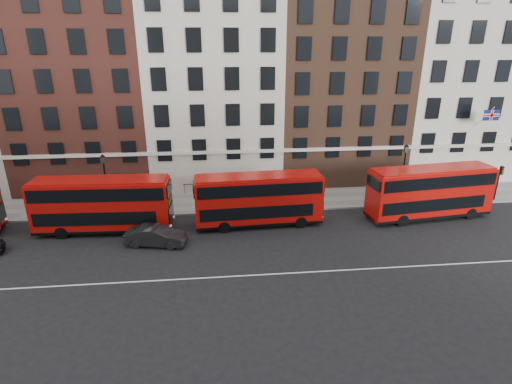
{
  "coord_description": "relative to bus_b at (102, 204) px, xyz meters",
  "views": [
    {
      "loc": [
        -0.02,
        -23.73,
        13.83
      ],
      "look_at": [
        2.92,
        5.0,
        3.0
      ],
      "focal_mm": 28.0,
      "sensor_mm": 36.0,
      "label": 1
    }
  ],
  "objects": [
    {
      "name": "bus_d",
      "position": [
        26.22,
        -0.01,
        0.04
      ],
      "size": [
        10.63,
        3.71,
        4.37
      ],
      "rotation": [
        0.0,
        0.0,
        0.12
      ],
      "color": "#B40D09",
      "rests_on": "ground"
    },
    {
      "name": "building_terrace",
      "position": [
        8.54,
        12.43,
        7.93
      ],
      "size": [
        64.0,
        11.95,
        22.0
      ],
      "color": "#AEA597",
      "rests_on": "ground"
    },
    {
      "name": "pavement",
      "position": [
        8.85,
        5.05,
        -2.23
      ],
      "size": [
        80.0,
        5.0,
        0.15
      ],
      "primitive_type": "cube",
      "color": "gray",
      "rests_on": "ground"
    },
    {
      "name": "road_centre_line",
      "position": [
        8.85,
        -7.45,
        -2.3
      ],
      "size": [
        70.0,
        0.12,
        0.01
      ],
      "primitive_type": "cube",
      "color": "white",
      "rests_on": "ground"
    },
    {
      "name": "car_front",
      "position": [
        4.25,
        -2.68,
        -1.59
      ],
      "size": [
        4.58,
        2.3,
        1.44
      ],
      "primitive_type": "imported",
      "rotation": [
        0.0,
        0.0,
        1.39
      ],
      "color": "#242427",
      "rests_on": "ground"
    },
    {
      "name": "ground",
      "position": [
        8.85,
        -5.45,
        -2.31
      ],
      "size": [
        120.0,
        120.0,
        0.0
      ],
      "primitive_type": "plane",
      "color": "black",
      "rests_on": "ground"
    },
    {
      "name": "iron_railings",
      "position": [
        8.85,
        7.25,
        -1.66
      ],
      "size": [
        6.6,
        0.06,
        1.0
      ],
      "primitive_type": null,
      "color": "black",
      "rests_on": "pavement"
    },
    {
      "name": "bus_b",
      "position": [
        0.0,
        0.0,
        0.0
      ],
      "size": [
        10.35,
        2.91,
        4.31
      ],
      "rotation": [
        0.0,
        0.0,
        -0.04
      ],
      "color": "#B40D09",
      "rests_on": "ground"
    },
    {
      "name": "bus_c",
      "position": [
        11.99,
        -0.0,
        -0.05
      ],
      "size": [
        10.15,
        2.9,
        4.22
      ],
      "rotation": [
        0.0,
        0.0,
        0.05
      ],
      "color": "#B40D09",
      "rests_on": "ground"
    },
    {
      "name": "lamp_post_left",
      "position": [
        -0.3,
        2.9,
        0.77
      ],
      "size": [
        0.44,
        0.44,
        5.33
      ],
      "color": "black",
      "rests_on": "pavement"
    },
    {
      "name": "kerb",
      "position": [
        8.85,
        2.55,
        -2.23
      ],
      "size": [
        80.0,
        0.3,
        0.16
      ],
      "primitive_type": "cube",
      "color": "gray",
      "rests_on": "ground"
    },
    {
      "name": "lamp_post_right",
      "position": [
        25.55,
        3.62,
        0.77
      ],
      "size": [
        0.44,
        0.44,
        5.33
      ],
      "color": "black",
      "rests_on": "pavement"
    },
    {
      "name": "traffic_light",
      "position": [
        34.35,
        2.74,
        0.14
      ],
      "size": [
        0.25,
        0.45,
        3.27
      ],
      "color": "black",
      "rests_on": "pavement"
    }
  ]
}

